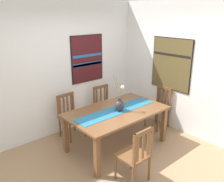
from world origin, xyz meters
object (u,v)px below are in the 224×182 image
at_px(chair_2, 159,106).
at_px(chair_3, 136,155).
at_px(painting_on_back_wall, 87,59).
at_px(chair_0, 104,105).
at_px(dining_table, 117,115).
at_px(centerpiece_vase, 120,104).
at_px(chair_1, 70,115).
at_px(painting_on_side_wall, 171,64).

bearing_deg(chair_2, chair_3, -151.88).
xyz_separation_m(chair_2, painting_on_back_wall, (-1.04, 1.22, 1.02)).
distance_m(chair_2, chair_3, 1.99).
relative_size(chair_0, chair_2, 0.98).
distance_m(dining_table, chair_3, 1.04).
height_order(centerpiece_vase, chair_1, centerpiece_vase).
bearing_deg(chair_3, dining_table, 63.61).
height_order(chair_0, painting_on_back_wall, painting_on_back_wall).
height_order(chair_1, chair_3, chair_3).
distance_m(chair_2, painting_on_back_wall, 1.90).
xyz_separation_m(centerpiece_vase, chair_0, (0.43, 0.96, -0.42)).
bearing_deg(chair_3, chair_0, 63.59).
relative_size(dining_table, centerpiece_vase, 2.64).
relative_size(chair_2, chair_3, 0.98).
relative_size(dining_table, painting_on_side_wall, 1.65).
bearing_deg(chair_3, chair_2, 28.12).
xyz_separation_m(painting_on_back_wall, painting_on_side_wall, (1.22, -1.32, -0.08)).
bearing_deg(dining_table, chair_0, 63.56).
bearing_deg(centerpiece_vase, chair_2, 3.23).
relative_size(chair_1, painting_on_side_wall, 0.81).
bearing_deg(centerpiece_vase, painting_on_side_wall, -1.03).
xyz_separation_m(centerpiece_vase, painting_on_side_wall, (1.45, -0.03, 0.53)).
height_order(dining_table, painting_on_side_wall, painting_on_side_wall).
height_order(centerpiece_vase, chair_3, centerpiece_vase).
bearing_deg(chair_3, painting_on_back_wall, 71.80).
xyz_separation_m(chair_0, painting_on_side_wall, (1.02, -0.99, 0.95)).
distance_m(chair_1, chair_3, 1.86).
xyz_separation_m(dining_table, painting_on_side_wall, (1.47, -0.08, 0.76)).
height_order(chair_0, chair_3, chair_3).
bearing_deg(painting_on_back_wall, chair_3, -108.20).
bearing_deg(painting_on_back_wall, chair_2, -49.59).
height_order(dining_table, chair_1, chair_1).
distance_m(centerpiece_vase, chair_1, 1.17).
distance_m(dining_table, chair_2, 1.31).
height_order(dining_table, painting_on_back_wall, painting_on_back_wall).
xyz_separation_m(dining_table, chair_0, (0.45, 0.91, -0.19)).
height_order(chair_1, chair_2, chair_2).
bearing_deg(painting_on_side_wall, painting_on_back_wall, 132.65).
bearing_deg(centerpiece_vase, dining_table, 113.69).
bearing_deg(chair_0, centerpiece_vase, -114.00).
height_order(painting_on_back_wall, painting_on_side_wall, painting_on_back_wall).
distance_m(centerpiece_vase, chair_0, 1.13).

